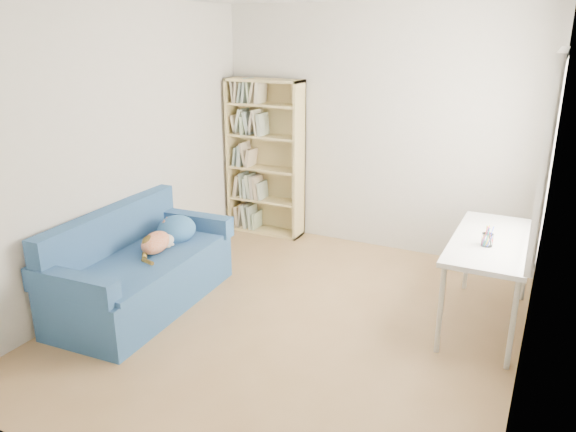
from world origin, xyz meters
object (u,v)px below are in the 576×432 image
(sofa, at_px, (141,269))
(pen_cup, at_px, (487,238))
(bookshelf, at_px, (265,164))
(desk, at_px, (492,247))

(sofa, relative_size, pen_cup, 10.51)
(sofa, relative_size, bookshelf, 0.98)
(bookshelf, xyz_separation_m, desk, (2.68, -1.16, -0.15))
(desk, xyz_separation_m, pen_cup, (-0.03, -0.17, 0.13))
(pen_cup, bearing_deg, bookshelf, 153.49)
(bookshelf, xyz_separation_m, pen_cup, (2.66, -1.32, -0.02))
(bookshelf, relative_size, desk, 1.37)
(desk, bearing_deg, sofa, -160.98)
(desk, height_order, pen_cup, pen_cup)
(sofa, height_order, pen_cup, pen_cup)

